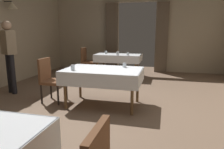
{
  "coord_description": "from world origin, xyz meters",
  "views": [
    {
      "loc": [
        1.08,
        -3.79,
        1.5
      ],
      "look_at": [
        0.1,
        0.09,
        0.66
      ],
      "focal_mm": 33.89,
      "sensor_mm": 36.0,
      "label": 1
    }
  ],
  "objects_px": {
    "glass_far_c": "(128,54)",
    "glass_far_d": "(106,52)",
    "glass_mid_b": "(125,65)",
    "dining_table_far": "(119,57)",
    "glass_mid_a": "(73,68)",
    "chair_far_left": "(87,60)",
    "chair_mid_left": "(50,78)",
    "plate_far_b": "(106,52)",
    "dining_table_mid": "(103,73)",
    "person_waiter_by_doorway": "(9,51)",
    "glass_far_a": "(118,53)"
  },
  "relations": [
    {
      "from": "chair_far_left",
      "to": "glass_far_a",
      "type": "height_order",
      "value": "chair_far_left"
    },
    {
      "from": "glass_mid_a",
      "to": "dining_table_far",
      "type": "bearing_deg",
      "value": 85.56
    },
    {
      "from": "plate_far_b",
      "to": "glass_far_c",
      "type": "distance_m",
      "value": 1.1
    },
    {
      "from": "glass_far_c",
      "to": "glass_far_d",
      "type": "xyz_separation_m",
      "value": [
        -0.79,
        0.36,
        -0.0
      ]
    },
    {
      "from": "chair_far_left",
      "to": "glass_mid_a",
      "type": "height_order",
      "value": "chair_far_left"
    },
    {
      "from": "glass_far_d",
      "to": "chair_far_left",
      "type": "bearing_deg",
      "value": 178.38
    },
    {
      "from": "glass_mid_a",
      "to": "glass_far_c",
      "type": "height_order",
      "value": "glass_mid_a"
    },
    {
      "from": "glass_mid_b",
      "to": "glass_far_c",
      "type": "relative_size",
      "value": 1.01
    },
    {
      "from": "plate_far_b",
      "to": "glass_far_d",
      "type": "height_order",
      "value": "glass_far_d"
    },
    {
      "from": "glass_far_c",
      "to": "dining_table_mid",
      "type": "bearing_deg",
      "value": -91.77
    },
    {
      "from": "plate_far_b",
      "to": "glass_mid_b",
      "type": "bearing_deg",
      "value": -66.81
    },
    {
      "from": "glass_far_a",
      "to": "glass_far_c",
      "type": "height_order",
      "value": "glass_far_a"
    },
    {
      "from": "chair_mid_left",
      "to": "chair_far_left",
      "type": "distance_m",
      "value": 2.83
    },
    {
      "from": "chair_mid_left",
      "to": "chair_far_left",
      "type": "xyz_separation_m",
      "value": [
        -0.24,
        2.82,
        0.0
      ]
    },
    {
      "from": "dining_table_mid",
      "to": "plate_far_b",
      "type": "xyz_separation_m",
      "value": [
        -0.81,
        3.06,
        0.09
      ]
    },
    {
      "from": "plate_far_b",
      "to": "person_waiter_by_doorway",
      "type": "relative_size",
      "value": 0.11
    },
    {
      "from": "chair_mid_left",
      "to": "glass_mid_b",
      "type": "bearing_deg",
      "value": 12.01
    },
    {
      "from": "dining_table_far",
      "to": "glass_mid_a",
      "type": "height_order",
      "value": "glass_mid_a"
    },
    {
      "from": "glass_far_c",
      "to": "dining_table_far",
      "type": "bearing_deg",
      "value": 137.25
    },
    {
      "from": "glass_mid_b",
      "to": "glass_far_d",
      "type": "xyz_separation_m",
      "value": [
        -1.1,
        2.47,
        -0.0
      ]
    },
    {
      "from": "dining_table_mid",
      "to": "glass_far_d",
      "type": "distance_m",
      "value": 2.85
    },
    {
      "from": "person_waiter_by_doorway",
      "to": "plate_far_b",
      "type": "bearing_deg",
      "value": 60.4
    },
    {
      "from": "dining_table_mid",
      "to": "glass_far_a",
      "type": "bearing_deg",
      "value": 95.81
    },
    {
      "from": "glass_far_a",
      "to": "person_waiter_by_doorway",
      "type": "height_order",
      "value": "person_waiter_by_doorway"
    },
    {
      "from": "dining_table_mid",
      "to": "plate_far_b",
      "type": "bearing_deg",
      "value": 104.75
    },
    {
      "from": "glass_far_a",
      "to": "person_waiter_by_doorway",
      "type": "xyz_separation_m",
      "value": [
        -2.14,
        -2.14,
        0.22
      ]
    },
    {
      "from": "chair_far_left",
      "to": "glass_far_c",
      "type": "relative_size",
      "value": 9.93
    },
    {
      "from": "plate_far_b",
      "to": "person_waiter_by_doorway",
      "type": "height_order",
      "value": "person_waiter_by_doorway"
    },
    {
      "from": "dining_table_mid",
      "to": "glass_far_c",
      "type": "bearing_deg",
      "value": 88.23
    },
    {
      "from": "glass_far_c",
      "to": "glass_mid_a",
      "type": "bearing_deg",
      "value": -102.48
    },
    {
      "from": "plate_far_b",
      "to": "glass_far_d",
      "type": "bearing_deg",
      "value": -73.99
    },
    {
      "from": "chair_far_left",
      "to": "chair_mid_left",
      "type": "bearing_deg",
      "value": -85.11
    },
    {
      "from": "glass_far_d",
      "to": "chair_mid_left",
      "type": "bearing_deg",
      "value": -98.86
    },
    {
      "from": "chair_far_left",
      "to": "glass_far_c",
      "type": "xyz_separation_m",
      "value": [
        1.47,
        -0.37,
        0.28
      ]
    },
    {
      "from": "glass_mid_b",
      "to": "glass_far_a",
      "type": "height_order",
      "value": "glass_far_a"
    },
    {
      "from": "glass_mid_b",
      "to": "glass_far_d",
      "type": "distance_m",
      "value": 2.71
    },
    {
      "from": "glass_mid_b",
      "to": "person_waiter_by_doorway",
      "type": "height_order",
      "value": "person_waiter_by_doorway"
    },
    {
      "from": "dining_table_mid",
      "to": "chair_far_left",
      "type": "distance_m",
      "value": 3.11
    },
    {
      "from": "plate_far_b",
      "to": "glass_far_c",
      "type": "height_order",
      "value": "glass_far_c"
    },
    {
      "from": "chair_mid_left",
      "to": "plate_far_b",
      "type": "distance_m",
      "value": 3.13
    },
    {
      "from": "chair_mid_left",
      "to": "dining_table_mid",
      "type": "bearing_deg",
      "value": 2.31
    },
    {
      "from": "chair_far_left",
      "to": "person_waiter_by_doorway",
      "type": "height_order",
      "value": "person_waiter_by_doorway"
    },
    {
      "from": "plate_far_b",
      "to": "glass_far_c",
      "type": "relative_size",
      "value": 1.94
    },
    {
      "from": "dining_table_far",
      "to": "person_waiter_by_doorway",
      "type": "height_order",
      "value": "person_waiter_by_doorway"
    },
    {
      "from": "chair_mid_left",
      "to": "glass_far_c",
      "type": "relative_size",
      "value": 9.93
    },
    {
      "from": "person_waiter_by_doorway",
      "to": "glass_far_c",
      "type": "bearing_deg",
      "value": 40.79
    },
    {
      "from": "glass_mid_a",
      "to": "dining_table_mid",
      "type": "bearing_deg",
      "value": 27.83
    },
    {
      "from": "chair_mid_left",
      "to": "glass_far_d",
      "type": "relative_size",
      "value": 10.6
    },
    {
      "from": "plate_far_b",
      "to": "glass_far_c",
      "type": "xyz_separation_m",
      "value": [
        0.88,
        -0.66,
        0.04
      ]
    },
    {
      "from": "dining_table_far",
      "to": "chair_far_left",
      "type": "relative_size",
      "value": 1.56
    }
  ]
}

